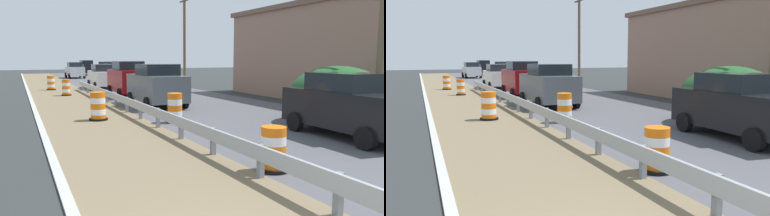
% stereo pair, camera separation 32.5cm
% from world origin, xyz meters
% --- Properties ---
extents(guardrail_median, '(0.18, 49.25, 0.71)m').
position_xyz_m(guardrail_median, '(2.42, 2.07, 0.52)').
color(guardrail_median, '#999EA3').
rests_on(guardrail_median, ground).
extents(traffic_barrel_nearest, '(0.69, 0.69, 0.99)m').
position_xyz_m(traffic_barrel_nearest, '(3.01, 3.37, 0.44)').
color(traffic_barrel_nearest, orange).
rests_on(traffic_barrel_nearest, ground).
extents(traffic_barrel_close, '(0.69, 0.69, 1.14)m').
position_xyz_m(traffic_barrel_close, '(3.43, 9.95, 0.52)').
color(traffic_barrel_close, orange).
rests_on(traffic_barrel_close, ground).
extents(traffic_barrel_mid, '(0.73, 0.73, 1.13)m').
position_xyz_m(traffic_barrel_mid, '(0.88, 11.74, 0.51)').
color(traffic_barrel_mid, orange).
rests_on(traffic_barrel_mid, ground).
extents(traffic_barrel_far, '(0.63, 0.63, 1.07)m').
position_xyz_m(traffic_barrel_far, '(0.91, 22.42, 0.48)').
color(traffic_barrel_far, orange).
rests_on(traffic_barrel_far, ground).
extents(traffic_barrel_farther, '(0.68, 0.68, 1.10)m').
position_xyz_m(traffic_barrel_farther, '(0.37, 27.37, 0.50)').
color(traffic_barrel_farther, orange).
rests_on(traffic_barrel_farther, ground).
extents(car_lead_near_lane, '(2.03, 4.22, 1.93)m').
position_xyz_m(car_lead_near_lane, '(4.48, 44.20, 0.97)').
color(car_lead_near_lane, silver).
rests_on(car_lead_near_lane, ground).
extents(car_trailing_near_lane, '(2.15, 4.40, 2.00)m').
position_xyz_m(car_trailing_near_lane, '(7.37, 5.24, 1.00)').
color(car_trailing_near_lane, black).
rests_on(car_trailing_near_lane, ground).
extents(car_lead_far_lane, '(2.06, 4.28, 2.25)m').
position_xyz_m(car_lead_far_lane, '(4.51, 20.37, 1.12)').
color(car_lead_far_lane, maroon).
rests_on(car_lead_far_lane, ground).
extents(car_mid_far_lane, '(2.16, 4.65, 2.05)m').
position_xyz_m(car_mid_far_lane, '(7.39, 38.71, 1.02)').
color(car_mid_far_lane, silver).
rests_on(car_mid_far_lane, ground).
extents(car_trailing_far_lane, '(2.21, 4.59, 1.96)m').
position_xyz_m(car_trailing_far_lane, '(4.39, 26.98, 0.98)').
color(car_trailing_far_lane, silver).
rests_on(car_trailing_far_lane, ground).
extents(car_distant_a, '(2.05, 4.65, 2.11)m').
position_xyz_m(car_distant_a, '(7.30, 52.54, 1.05)').
color(car_distant_a, black).
rests_on(car_distant_a, ground).
extents(car_distant_b, '(2.16, 4.40, 2.16)m').
position_xyz_m(car_distant_b, '(4.49, 14.92, 1.08)').
color(car_distant_b, '#4C5156').
rests_on(car_distant_b, ground).
extents(roadside_shop_near, '(6.72, 14.66, 5.65)m').
position_xyz_m(roadside_shop_near, '(15.72, 13.39, 2.84)').
color(roadside_shop_near, '#93705B').
rests_on(roadside_shop_near, ground).
extents(utility_pole_mid, '(0.24, 1.80, 7.84)m').
position_xyz_m(utility_pole_mid, '(11.46, 26.91, 4.08)').
color(utility_pole_mid, brown).
rests_on(utility_pole_mid, ground).
extents(bush_roadside, '(3.53, 3.53, 2.17)m').
position_xyz_m(bush_roadside, '(8.98, 7.27, 1.09)').
color(bush_roadside, '#1E4C23').
rests_on(bush_roadside, ground).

